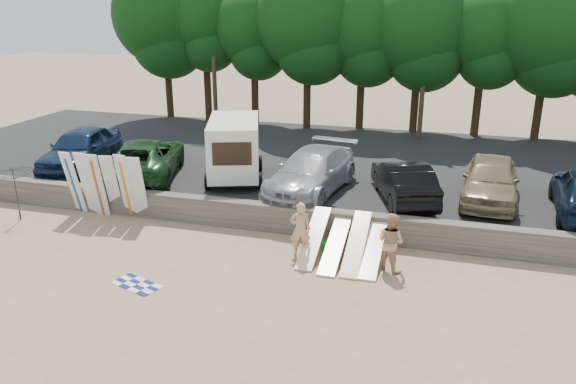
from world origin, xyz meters
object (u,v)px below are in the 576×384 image
box_trailer (234,146)px  cooler (328,247)px  car_2 (311,172)px  car_3 (404,181)px  car_1 (145,158)px  beach_umbrella (18,193)px  car_0 (81,148)px  beachgoer_a (300,229)px  car_4 (491,180)px  beachgoer_b (391,242)px

box_trailer → cooler: bearing=-60.7°
car_2 → car_3: car_2 is taller
car_2 → cooler: size_ratio=14.95×
car_1 → cooler: car_1 is taller
car_3 → beach_umbrella: size_ratio=1.97×
box_trailer → car_2: 3.61m
car_0 → car_2: (10.75, -0.40, -0.08)m
car_1 → beachgoer_a: 9.18m
box_trailer → car_4: 10.22m
car_3 → beach_umbrella: bearing=-2.0°
car_2 → car_0: bearing=-173.9°
car_2 → cooler: bearing=-60.1°
box_trailer → beach_umbrella: (-6.79, -4.93, -1.08)m
car_4 → beach_umbrella: car_4 is taller
beach_umbrella → box_trailer: bearing=36.0°
beachgoer_a → car_3: bearing=-137.5°
car_1 → cooler: bearing=138.9°
car_3 → beach_umbrella: (-13.86, -4.25, -0.41)m
car_4 → beachgoer_b: size_ratio=2.65×
car_3 → box_trailer: bearing=-24.6°
car_3 → car_0: bearing=-20.6°
beachgoer_b → car_4: bearing=-88.7°
car_4 → box_trailer: bearing=-174.8°
car_1 → car_4: (14.03, 0.80, 0.03)m
car_0 → car_1: (3.43, -0.36, -0.09)m
car_3 → car_4: (3.13, 0.82, 0.08)m
box_trailer → car_4: size_ratio=0.90×
box_trailer → cooler: 6.99m
beachgoer_b → beach_umbrella: (-13.90, 0.31, 0.12)m
beachgoer_b → beach_umbrella: beach_umbrella is taller
car_0 → beach_umbrella: 4.69m
beach_umbrella → car_3: bearing=17.0°
cooler → beach_umbrella: size_ratio=0.16×
beachgoer_b → car_2: bearing=-20.3°
car_0 → car_2: car_0 is taller
car_0 → beachgoer_a: 12.43m
car_2 → car_1: bearing=-172.1°
box_trailer → beach_umbrella: size_ratio=1.90×
car_2 → beach_umbrella: 11.13m
car_3 → cooler: (-2.07, -3.79, -1.30)m
beachgoer_a → box_trailer: bearing=-64.6°
car_0 → car_2: 10.76m
car_2 → car_3: (3.57, 0.01, -0.06)m
box_trailer → car_2: (3.49, -0.69, -0.61)m
beach_umbrella → beachgoer_b: bearing=-1.3°
car_2 → car_3: size_ratio=1.23×
car_2 → car_3: 3.57m
beach_umbrella → car_4: bearing=16.6°
cooler → beach_umbrella: beach_umbrella is taller
box_trailer → car_1: (-3.83, -0.66, -0.62)m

